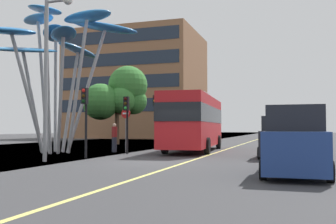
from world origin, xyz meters
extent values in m
cube|color=#38383A|center=(0.00, 0.00, -0.05)|extent=(120.00, 240.00, 0.10)
cube|color=#E0D666|center=(1.50, 0.00, 0.00)|extent=(0.16, 144.00, 0.01)
cube|color=red|center=(-0.15, 8.34, 1.91)|extent=(3.27, 10.55, 3.12)
cube|color=black|center=(-0.15, 8.34, 2.35)|extent=(3.30, 10.66, 1.00)
cube|color=yellow|center=(-0.54, 13.47, 3.17)|extent=(1.37, 0.20, 0.36)
cube|color=#B2B2B7|center=(-0.15, 8.34, 3.59)|extent=(2.14, 3.77, 0.24)
cylinder|color=black|center=(0.84, 11.65, 0.48)|extent=(0.35, 0.98, 0.96)
cylinder|color=black|center=(-1.63, 11.46, 0.48)|extent=(0.35, 0.98, 0.96)
cylinder|color=black|center=(1.31, 5.59, 0.48)|extent=(0.35, 0.98, 0.96)
cylinder|color=black|center=(-1.17, 5.40, 0.48)|extent=(0.35, 0.98, 0.96)
cylinder|color=#9EA0A5|center=(-6.22, 4.12, 4.05)|extent=(1.45, 0.27, 8.14)
ellipsoid|color=#388EDB|center=(-5.60, 4.09, 8.11)|extent=(3.21, 1.73, 0.76)
cylinder|color=#9EA0A5|center=(-6.17, 5.11, 3.92)|extent=(2.21, 1.43, 7.89)
ellipsoid|color=#2D7FD1|center=(-5.20, 5.69, 7.83)|extent=(4.31, 3.42, 0.86)
cylinder|color=#9EA0A5|center=(-7.53, 5.46, 3.30)|extent=(0.42, 1.60, 6.65)
ellipsoid|color=#4CA3E5|center=(-7.43, 6.15, 6.61)|extent=(1.97, 3.65, 0.94)
cylinder|color=#9EA0A5|center=(-8.65, 5.44, 3.89)|extent=(0.99, 1.22, 7.81)
ellipsoid|color=#2D7FD1|center=(-9.00, 5.91, 7.78)|extent=(3.18, 3.47, 0.83)
cylinder|color=#9EA0A5|center=(-9.35, 5.06, 4.35)|extent=(1.66, 1.00, 8.74)
ellipsoid|color=#4299E0|center=(-10.05, 5.42, 8.70)|extent=(3.70, 2.76, 0.70)
cylinder|color=#9EA0A5|center=(-8.96, 3.54, 3.10)|extent=(1.34, 0.84, 6.25)
ellipsoid|color=#4299E0|center=(-9.50, 3.25, 6.21)|extent=(4.25, 3.09, 0.62)
cylinder|color=#9EA0A5|center=(-8.70, 2.74, 3.50)|extent=(1.38, 1.90, 7.06)
ellipsoid|color=#2D7FD1|center=(-9.25, 1.92, 7.01)|extent=(2.95, 3.29, 0.79)
cylinder|color=#9EA0A5|center=(-7.26, 2.63, 4.04)|extent=(0.54, 1.25, 8.11)
ellipsoid|color=#388EDB|center=(-7.11, 2.13, 8.08)|extent=(2.41, 3.46, 0.86)
cylinder|color=#9EA0A5|center=(-6.48, 2.76, 3.30)|extent=(1.41, 1.61, 6.65)
ellipsoid|color=#2D7FD1|center=(-5.92, 2.09, 6.60)|extent=(3.33, 3.60, 0.40)
cylinder|color=black|center=(-3.78, 0.88, 1.74)|extent=(0.12, 0.12, 3.47)
cube|color=black|center=(-3.78, 0.74, 3.07)|extent=(0.28, 0.24, 0.80)
sphere|color=red|center=(-3.78, 0.61, 3.33)|extent=(0.18, 0.18, 0.18)
sphere|color=#3A2707|center=(-3.78, 0.61, 3.07)|extent=(0.18, 0.18, 0.18)
sphere|color=black|center=(-3.78, 0.61, 2.81)|extent=(0.18, 0.18, 0.18)
cylinder|color=black|center=(-3.14, 4.43, 1.65)|extent=(0.12, 0.12, 3.30)
cube|color=black|center=(-3.14, 4.29, 2.90)|extent=(0.28, 0.24, 0.80)
sphere|color=#390706|center=(-3.14, 4.16, 3.16)|extent=(0.18, 0.18, 0.18)
sphere|color=#3A2707|center=(-3.14, 4.16, 2.90)|extent=(0.18, 0.18, 0.18)
sphere|color=green|center=(-3.14, 4.16, 2.64)|extent=(0.18, 0.18, 0.18)
cylinder|color=black|center=(-3.89, 11.41, 1.98)|extent=(0.12, 0.12, 3.95)
cube|color=black|center=(-3.89, 11.27, 3.55)|extent=(0.28, 0.24, 0.80)
sphere|color=#390706|center=(-3.89, 11.14, 3.81)|extent=(0.18, 0.18, 0.18)
sphere|color=orange|center=(-3.89, 11.14, 3.55)|extent=(0.18, 0.18, 0.18)
sphere|color=black|center=(-3.89, 11.14, 3.29)|extent=(0.18, 0.18, 0.18)
cube|color=navy|center=(6.01, -3.14, 0.79)|extent=(1.80, 4.51, 1.21)
cube|color=black|center=(6.01, -3.14, 1.79)|extent=(1.65, 2.48, 0.78)
cylinder|color=black|center=(6.91, -1.75, 0.30)|extent=(0.20, 0.60, 0.60)
cylinder|color=black|center=(5.11, -1.75, 0.30)|extent=(0.20, 0.60, 0.60)
cylinder|color=black|center=(6.91, -4.54, 0.30)|extent=(0.20, 0.60, 0.60)
cylinder|color=black|center=(5.11, -4.54, 0.30)|extent=(0.20, 0.60, 0.60)
cube|color=black|center=(5.38, 4.08, 0.77)|extent=(1.87, 4.23, 1.17)
cube|color=black|center=(5.38, 4.08, 1.71)|extent=(1.72, 2.32, 0.72)
cylinder|color=black|center=(6.31, 5.39, 0.30)|extent=(0.20, 0.60, 0.60)
cylinder|color=black|center=(4.44, 5.39, 0.30)|extent=(0.20, 0.60, 0.60)
cylinder|color=black|center=(6.31, 2.77, 0.30)|extent=(0.20, 0.60, 0.60)
cylinder|color=black|center=(4.44, 2.77, 0.30)|extent=(0.20, 0.60, 0.60)
cube|color=gray|center=(5.96, 11.44, 0.75)|extent=(1.88, 4.45, 1.13)
cube|color=black|center=(5.96, 11.44, 1.68)|extent=(1.73, 2.45, 0.73)
cylinder|color=black|center=(6.90, 12.82, 0.30)|extent=(0.20, 0.60, 0.60)
cylinder|color=black|center=(5.02, 12.82, 0.30)|extent=(0.20, 0.60, 0.60)
cylinder|color=black|center=(6.90, 10.06, 0.30)|extent=(0.20, 0.60, 0.60)
cylinder|color=black|center=(5.02, 10.06, 0.30)|extent=(0.20, 0.60, 0.60)
cylinder|color=gray|center=(-4.50, -1.43, 3.65)|extent=(0.18, 0.18, 7.30)
cylinder|color=gray|center=(-3.96, -1.43, 7.15)|extent=(1.08, 0.12, 0.12)
sphere|color=silver|center=(-3.42, -1.43, 7.15)|extent=(0.44, 0.44, 0.44)
cylinder|color=brown|center=(-9.61, 16.75, 1.56)|extent=(0.40, 0.40, 3.12)
sphere|color=#387A33|center=(-10.76, 15.65, 3.90)|extent=(3.34, 3.34, 3.34)
sphere|color=#387A33|center=(-9.43, 17.45, 4.18)|extent=(2.89, 2.89, 2.89)
sphere|color=#387A33|center=(-8.44, 17.88, 4.06)|extent=(2.56, 2.56, 2.56)
sphere|color=#387A33|center=(-9.05, 16.46, 4.04)|extent=(2.50, 2.50, 2.50)
sphere|color=#387A33|center=(-8.96, 17.72, 5.56)|extent=(3.73, 3.73, 3.73)
cylinder|color=#2D3342|center=(-4.60, 5.78, 0.46)|extent=(0.29, 0.29, 0.93)
cylinder|color=maroon|center=(-4.60, 5.78, 1.25)|extent=(0.34, 0.34, 0.64)
sphere|color=beige|center=(-4.60, 5.78, 1.68)|extent=(0.22, 0.22, 0.22)
cylinder|color=gray|center=(-3.88, 5.91, 1.35)|extent=(0.08, 0.08, 2.70)
cylinder|color=red|center=(-3.88, 5.88, 2.40)|extent=(0.60, 0.03, 0.60)
cube|color=white|center=(-3.88, 5.85, 2.40)|extent=(0.40, 0.04, 0.11)
cube|color=#8E6042|center=(-16.99, 39.98, 7.99)|extent=(18.80, 14.95, 15.98)
cube|color=#1E2838|center=(-16.99, 32.49, 4.63)|extent=(17.67, 0.08, 1.79)
cube|color=#1E2838|center=(-16.99, 32.49, 7.83)|extent=(17.67, 0.08, 1.79)
cube|color=#1E2838|center=(-16.99, 32.49, 11.03)|extent=(17.67, 0.08, 1.79)
cube|color=#1E2838|center=(-16.99, 32.49, 14.22)|extent=(17.67, 0.08, 1.79)
camera|label=1|loc=(5.94, -16.07, 1.50)|focal=41.41mm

